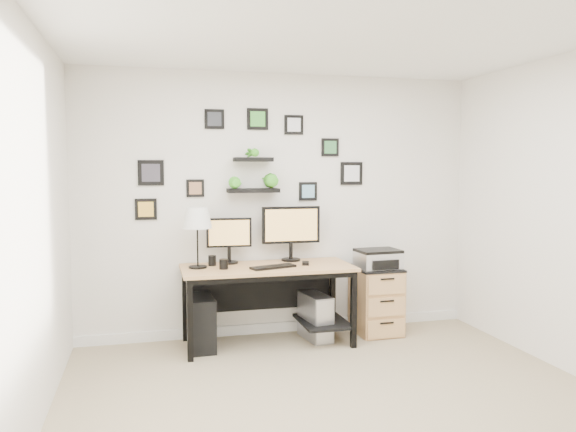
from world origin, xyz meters
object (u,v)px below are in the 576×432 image
object	(u,v)px
desk	(270,278)
monitor_left	(229,237)
table_lamp	(197,220)
pc_tower_black	(201,322)
monitor_right	(291,229)
pc_tower_grey	(315,317)
printer	(378,259)
file_cabinet	(376,300)
mug	(224,264)

from	to	relation	value
desk	monitor_left	distance (m)	0.56
table_lamp	desk	bearing A→B (deg)	-2.62
pc_tower_black	monitor_right	bearing A→B (deg)	10.24
desk	pc_tower_grey	size ratio (longest dim) A/B	3.42
desk	printer	distance (m)	1.12
table_lamp	monitor_right	bearing A→B (deg)	9.91
pc_tower_grey	file_cabinet	world-z (taller)	file_cabinet
monitor_left	file_cabinet	bearing A→B (deg)	-5.20
monitor_left	printer	distance (m)	1.50
mug	file_cabinet	world-z (taller)	mug
pc_tower_black	monitor_left	bearing A→B (deg)	31.27
file_cabinet	pc_tower_grey	bearing A→B (deg)	-175.41
desk	monitor_right	world-z (taller)	monitor_right
mug	printer	world-z (taller)	printer
table_lamp	printer	world-z (taller)	table_lamp
monitor_left	pc_tower_black	distance (m)	0.84
pc_tower_black	pc_tower_grey	xyz separation A→B (m)	(1.11, 0.01, -0.02)
desk	file_cabinet	size ratio (longest dim) A/B	2.39
desk	table_lamp	world-z (taller)	table_lamp
desk	pc_tower_grey	bearing A→B (deg)	0.68
monitor_left	pc_tower_grey	world-z (taller)	monitor_left
pc_tower_black	printer	bearing A→B (deg)	-1.24
monitor_right	printer	xyz separation A→B (m)	(0.85, -0.18, -0.31)
monitor_right	file_cabinet	xyz separation A→B (m)	(0.86, -0.14, -0.74)
table_lamp	mug	world-z (taller)	table_lamp
printer	file_cabinet	bearing A→B (deg)	86.91
mug	printer	distance (m)	1.57
desk	table_lamp	xyz separation A→B (m)	(-0.68, 0.03, 0.57)
monitor_left	printer	size ratio (longest dim) A/B	1.02
pc_tower_black	file_cabinet	size ratio (longest dim) A/B	0.73
desk	file_cabinet	world-z (taller)	desk
pc_tower_black	file_cabinet	world-z (taller)	file_cabinet
monitor_left	file_cabinet	xyz separation A→B (m)	(1.47, -0.13, -0.67)
monitor_left	mug	distance (m)	0.37
monitor_left	mug	bearing A→B (deg)	-108.31
file_cabinet	mug	bearing A→B (deg)	-174.57
table_lamp	printer	distance (m)	1.84
pc_tower_grey	printer	distance (m)	0.85
monitor_right	pc_tower_grey	xyz separation A→B (m)	(0.20, -0.19, -0.85)
mug	pc_tower_grey	world-z (taller)	mug
monitor_right	mug	size ratio (longest dim) A/B	6.34
mug	pc_tower_grey	distance (m)	1.08
desk	pc_tower_black	size ratio (longest dim) A/B	3.27
pc_tower_black	desk	bearing A→B (deg)	-1.74
pc_tower_black	table_lamp	bearing A→B (deg)	120.11
desk	pc_tower_black	world-z (taller)	desk
file_cabinet	pc_tower_black	bearing A→B (deg)	-178.09
desk	table_lamp	size ratio (longest dim) A/B	2.86
file_cabinet	monitor_left	bearing A→B (deg)	174.80
monitor_left	pc_tower_black	xyz separation A→B (m)	(-0.30, -0.19, -0.76)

